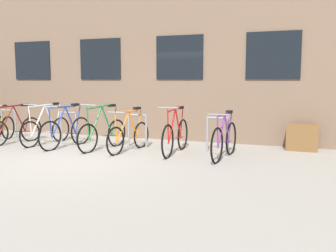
% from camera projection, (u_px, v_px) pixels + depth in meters
% --- Properties ---
extents(ground_plane, '(42.00, 42.00, 0.00)m').
position_uv_depth(ground_plane, '(73.00, 160.00, 7.86)').
color(ground_plane, '#9E998E').
extents(storefront_building, '(28.00, 7.11, 5.67)m').
position_uv_depth(storefront_building, '(180.00, 46.00, 13.76)').
color(storefront_building, '#7A604C').
rests_on(storefront_building, ground).
extents(bike_rack, '(6.52, 0.05, 0.81)m').
position_uv_depth(bike_rack, '(102.00, 126.00, 9.72)').
color(bike_rack, gray).
rests_on(bike_rack, ground).
extents(bicycle_maroon, '(0.51, 1.65, 1.05)m').
position_uv_depth(bicycle_maroon, '(15.00, 129.00, 9.86)').
color(bicycle_maroon, black).
rests_on(bicycle_maroon, ground).
extents(bicycle_green, '(0.46, 1.73, 1.11)m').
position_uv_depth(bicycle_green, '(103.00, 133.00, 9.02)').
color(bicycle_green, black).
rests_on(bicycle_green, ground).
extents(bicycle_red, '(0.44, 1.83, 1.09)m').
position_uv_depth(bicycle_red, '(176.00, 136.00, 8.53)').
color(bicycle_red, black).
rests_on(bicycle_red, ground).
extents(bicycle_orange, '(0.44, 1.70, 1.02)m').
position_uv_depth(bicycle_orange, '(129.00, 135.00, 8.79)').
color(bicycle_orange, black).
rests_on(bicycle_orange, ground).
extents(bicycle_white, '(0.44, 1.75, 1.07)m').
position_uv_depth(bicycle_white, '(46.00, 129.00, 9.76)').
color(bicycle_white, black).
rests_on(bicycle_white, ground).
extents(bicycle_purple, '(0.44, 1.73, 1.00)m').
position_uv_depth(bicycle_purple, '(224.00, 140.00, 7.98)').
color(bicycle_purple, black).
rests_on(bicycle_purple, ground).
extents(bicycle_blue, '(0.44, 1.76, 1.07)m').
position_uv_depth(bicycle_blue, '(66.00, 131.00, 9.30)').
color(bicycle_blue, black).
rests_on(bicycle_blue, ground).
extents(planter_box, '(0.70, 0.44, 0.60)m').
position_uv_depth(planter_box, '(302.00, 137.00, 8.92)').
color(planter_box, brown).
rests_on(planter_box, ground).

